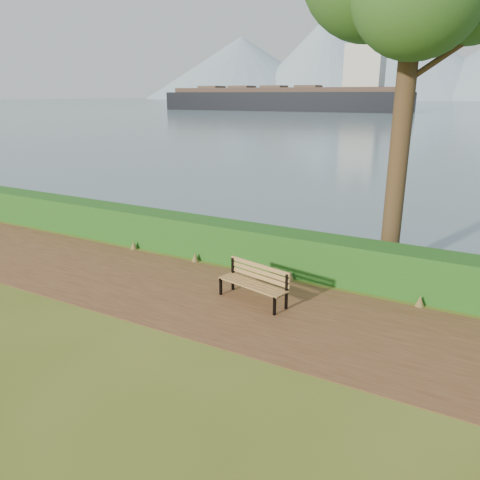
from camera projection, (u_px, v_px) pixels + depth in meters
The scene contains 5 objects.
ground at pixel (184, 298), 10.05m from camera, with size 140.00×140.00×0.00m, color #4D5719.
path at pixel (192, 293), 10.30m from camera, with size 40.00×3.40×0.01m, color #59331E.
hedge at pixel (242, 244), 12.07m from camera, with size 32.00×0.85×1.00m, color #1C4D16.
bench at pixel (255, 281), 9.81m from camera, with size 1.64×0.80×0.79m.
cargo_ship at pixel (290, 99), 120.24m from camera, with size 65.47×13.32×19.75m.
Camera 1 is at (5.55, -7.46, 4.20)m, focal length 35.00 mm.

